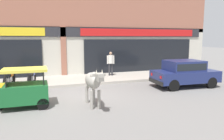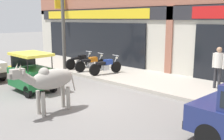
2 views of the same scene
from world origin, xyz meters
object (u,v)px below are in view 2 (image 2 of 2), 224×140
(cow, at_px, (50,80))
(utility_pole, at_px, (63,16))
(motorcycle_0, at_px, (80,61))
(pedestrian, at_px, (218,63))
(motorcycle_1, at_px, (91,63))
(motorcycle_2, at_px, (106,66))
(auto_rickshaw, at_px, (30,75))

(cow, xyz_separation_m, utility_pole, (-4.88, 4.01, 1.92))
(motorcycle_0, height_order, utility_pole, utility_pole)
(pedestrian, relative_size, utility_pole, 0.29)
(cow, height_order, pedestrian, pedestrian)
(motorcycle_1, relative_size, motorcycle_2, 1.00)
(cow, height_order, auto_rickshaw, cow)
(motorcycle_1, bearing_deg, utility_pole, -156.84)
(cow, relative_size, motorcycle_2, 1.20)
(motorcycle_1, bearing_deg, auto_rickshaw, -77.44)
(pedestrian, bearing_deg, motorcycle_2, -167.55)
(auto_rickshaw, distance_m, pedestrian, 7.20)
(pedestrian, xyz_separation_m, utility_pole, (-7.53, -1.68, 1.79))
(motorcycle_2, relative_size, pedestrian, 1.12)
(motorcycle_0, xyz_separation_m, pedestrian, (7.08, 0.97, 0.60))
(motorcycle_2, bearing_deg, utility_pole, -167.27)
(pedestrian, height_order, utility_pole, utility_pole)
(cow, distance_m, utility_pole, 6.60)
(utility_pole, bearing_deg, auto_rickshaw, -54.75)
(auto_rickshaw, distance_m, motorcycle_2, 3.83)
(motorcycle_0, bearing_deg, pedestrian, 7.80)
(cow, distance_m, pedestrian, 6.28)
(auto_rickshaw, xyz_separation_m, motorcycle_0, (-1.84, 3.95, -0.13))
(auto_rickshaw, relative_size, utility_pole, 0.36)
(pedestrian, bearing_deg, auto_rickshaw, -136.84)
(auto_rickshaw, relative_size, motorcycle_0, 1.10)
(auto_rickshaw, relative_size, motorcycle_2, 1.11)
(cow, distance_m, auto_rickshaw, 2.72)
(cow, height_order, motorcycle_0, cow)
(cow, bearing_deg, auto_rickshaw, 163.41)
(auto_rickshaw, distance_m, motorcycle_1, 3.95)
(cow, xyz_separation_m, motorcycle_0, (-4.43, 4.72, -0.47))
(auto_rickshaw, height_order, motorcycle_0, auto_rickshaw)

